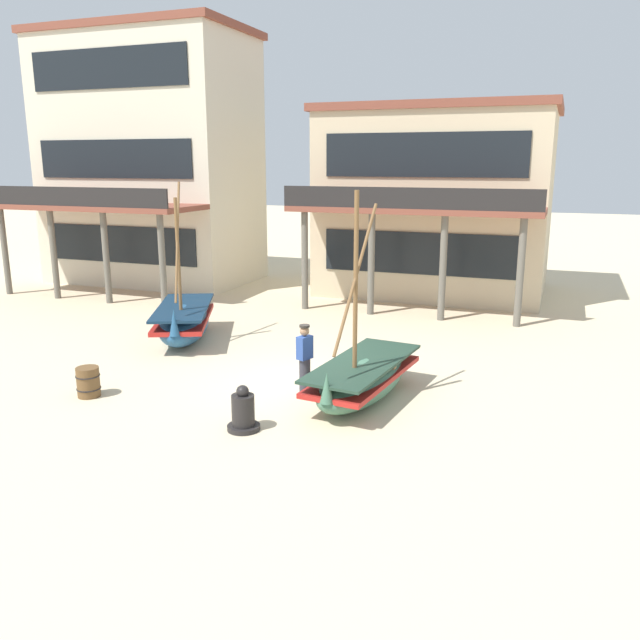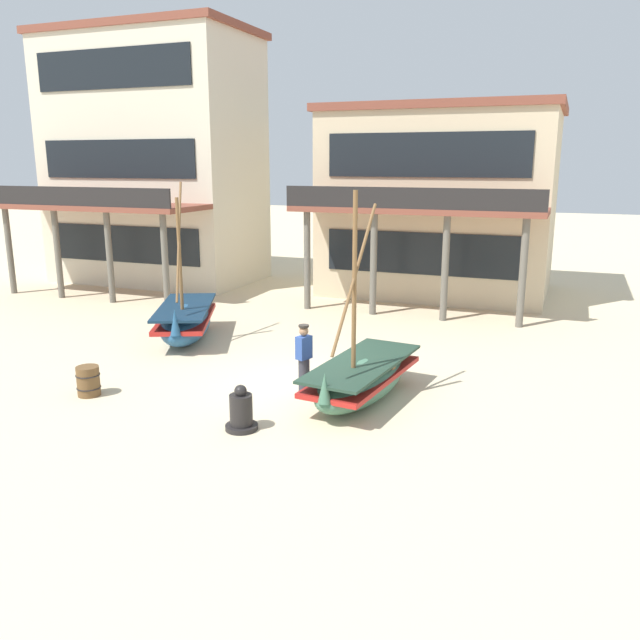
% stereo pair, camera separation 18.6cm
% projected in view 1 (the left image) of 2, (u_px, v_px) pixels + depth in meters
% --- Properties ---
extents(ground_plane, '(120.00, 120.00, 0.00)m').
position_uv_depth(ground_plane, '(306.00, 385.00, 15.82)').
color(ground_plane, beige).
extents(fishing_boat_near_left, '(1.85, 3.99, 4.73)m').
position_uv_depth(fishing_boat_near_left, '(363.00, 378.00, 14.72)').
color(fishing_boat_near_left, '#427056').
rests_on(fishing_boat_near_left, ground).
extents(fishing_boat_centre_large, '(2.95, 4.15, 4.73)m').
position_uv_depth(fishing_boat_centre_large, '(184.00, 321.00, 19.64)').
color(fishing_boat_centre_large, '#23517A').
rests_on(fishing_boat_centre_large, ground).
extents(fisherman_by_hull, '(0.33, 0.41, 1.68)m').
position_uv_depth(fisherman_by_hull, '(305.00, 361.00, 14.95)').
color(fisherman_by_hull, '#33333D').
rests_on(fisherman_by_hull, ground).
extents(capstan_winch, '(0.67, 0.67, 0.95)m').
position_uv_depth(capstan_winch, '(243.00, 412.00, 13.09)').
color(capstan_winch, black).
rests_on(capstan_winch, ground).
extents(wooden_barrel, '(0.56, 0.56, 0.70)m').
position_uv_depth(wooden_barrel, '(88.00, 382.00, 14.97)').
color(wooden_barrel, brown).
rests_on(wooden_barrel, ground).
extents(harbor_building_main, '(9.15, 8.88, 7.44)m').
position_uv_depth(harbor_building_main, '(437.00, 201.00, 26.54)').
color(harbor_building_main, beige).
rests_on(harbor_building_main, ground).
extents(harbor_building_annex, '(9.10, 8.22, 10.75)m').
position_uv_depth(harbor_building_annex, '(151.00, 160.00, 28.70)').
color(harbor_building_annex, beige).
rests_on(harbor_building_annex, ground).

